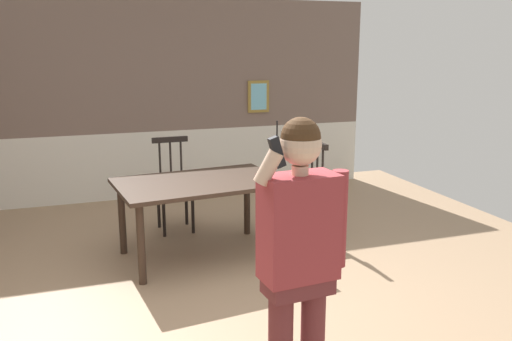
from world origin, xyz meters
The scene contains 6 objects.
ground_plane centered at (0.00, 0.00, 0.00)m, with size 7.79×7.79×0.00m, color #9E7F60.
room_back_partition centered at (0.00, 3.54, 1.29)m, with size 6.34×0.17×2.69m.
dining_table centered at (0.14, 1.15, 0.69)m, with size 1.68×1.17×0.78m.
chair_near_window centered at (0.05, 2.03, 0.49)m, with size 0.41×0.41×1.05m.
chair_by_doorway centered at (1.32, 1.27, 0.50)m, with size 0.43×0.43×1.07m.
person_figure centered at (0.13, -1.32, 0.99)m, with size 0.57×0.26×1.71m.
Camera 1 is at (-0.99, -3.85, 2.07)m, focal length 37.79 mm.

